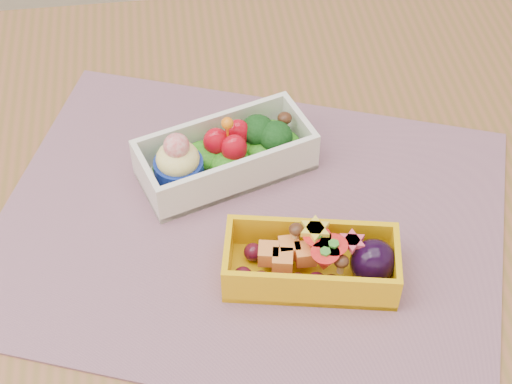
{
  "coord_description": "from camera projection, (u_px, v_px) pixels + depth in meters",
  "views": [
    {
      "loc": [
        -0.07,
        -0.43,
        1.3
      ],
      "look_at": [
        -0.01,
        0.03,
        0.79
      ],
      "focal_mm": 55.45,
      "sensor_mm": 36.0,
      "label": 1
    }
  ],
  "objects": [
    {
      "name": "placemat",
      "position": [
        249.0,
        225.0,
        0.72
      ],
      "size": [
        0.55,
        0.48,
        0.0
      ],
      "primitive_type": "cube",
      "rotation": [
        0.0,
        0.0,
        -0.36
      ],
      "color": "#9A6A74",
      "rests_on": "table"
    },
    {
      "name": "bento_yellow",
      "position": [
        315.0,
        261.0,
        0.66
      ],
      "size": [
        0.16,
        0.09,
        0.05
      ],
      "rotation": [
        0.0,
        0.0,
        -0.19
      ],
      "color": "#ECAF0C",
      "rests_on": "placemat"
    },
    {
      "name": "bento_white",
      "position": [
        225.0,
        155.0,
        0.75
      ],
      "size": [
        0.18,
        0.12,
        0.07
      ],
      "rotation": [
        0.0,
        0.0,
        0.32
      ],
      "color": "white",
      "rests_on": "placemat"
    },
    {
      "name": "table",
      "position": [
        268.0,
        311.0,
        0.78
      ],
      "size": [
        1.2,
        0.8,
        0.75
      ],
      "color": "brown",
      "rests_on": "ground"
    }
  ]
}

